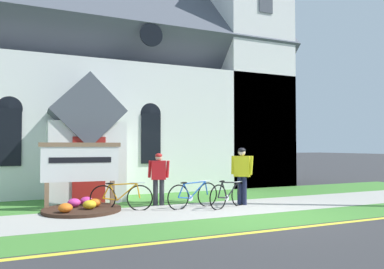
# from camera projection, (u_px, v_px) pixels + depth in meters

# --- Properties ---
(ground) EXTENTS (140.00, 140.00, 0.00)m
(ground) POSITION_uv_depth(u_px,v_px,m) (202.00, 197.00, 12.98)
(ground) COLOR #333335
(sidewalk_slab) EXTENTS (32.00, 2.38, 0.01)m
(sidewalk_slab) POSITION_uv_depth(u_px,v_px,m) (192.00, 211.00, 10.15)
(sidewalk_slab) COLOR #A8A59E
(sidewalk_slab) RESTS_ON ground
(grass_verge) EXTENTS (32.00, 1.53, 0.01)m
(grass_verge) POSITION_uv_depth(u_px,v_px,m) (225.00, 224.00, 8.36)
(grass_verge) COLOR #427F33
(grass_verge) RESTS_ON ground
(church_lawn) EXTENTS (24.00, 2.76, 0.01)m
(church_lawn) POSITION_uv_depth(u_px,v_px,m) (162.00, 199.00, 12.51)
(church_lawn) COLOR #427F33
(church_lawn) RESTS_ON ground
(curb_paint_stripe) EXTENTS (28.00, 0.16, 0.01)m
(curb_paint_stripe) POSITION_uv_depth(u_px,v_px,m) (246.00, 233.00, 7.53)
(curb_paint_stripe) COLOR yellow
(curb_paint_stripe) RESTS_ON ground
(church_building) EXTENTS (14.29, 11.06, 12.24)m
(church_building) POSITION_uv_depth(u_px,v_px,m) (135.00, 89.00, 18.06)
(church_building) COLOR white
(church_building) RESTS_ON ground
(church_sign) EXTENTS (2.27, 0.29, 1.91)m
(church_sign) POSITION_uv_depth(u_px,v_px,m) (81.00, 164.00, 10.48)
(church_sign) COLOR #7F6047
(church_sign) RESTS_ON ground
(flower_bed) EXTENTS (2.12, 2.12, 0.34)m
(flower_bed) POSITION_uv_depth(u_px,v_px,m) (82.00, 208.00, 10.03)
(flower_bed) COLOR #382319
(flower_bed) RESTS_ON ground
(bicycle_yellow) EXTENTS (1.75, 0.42, 0.80)m
(bicycle_yellow) POSITION_uv_depth(u_px,v_px,m) (193.00, 195.00, 10.62)
(bicycle_yellow) COLOR black
(bicycle_yellow) RESTS_ON ground
(bicycle_white) EXTENTS (1.66, 0.68, 0.81)m
(bicycle_white) POSITION_uv_depth(u_px,v_px,m) (121.00, 197.00, 10.19)
(bicycle_white) COLOR black
(bicycle_white) RESTS_ON ground
(bicycle_orange) EXTENTS (1.60, 0.69, 0.84)m
(bicycle_orange) POSITION_uv_depth(u_px,v_px,m) (229.00, 195.00, 10.66)
(bicycle_orange) COLOR black
(bicycle_orange) RESTS_ON ground
(cyclist_in_orange_jersey) EXTENTS (0.58, 0.42, 1.59)m
(cyclist_in_orange_jersey) POSITION_uv_depth(u_px,v_px,m) (159.00, 175.00, 11.11)
(cyclist_in_orange_jersey) COLOR #2D2D33
(cyclist_in_orange_jersey) RESTS_ON ground
(cyclist_in_blue_jersey) EXTENTS (0.50, 0.59, 1.76)m
(cyclist_in_blue_jersey) POSITION_uv_depth(u_px,v_px,m) (242.00, 171.00, 11.21)
(cyclist_in_blue_jersey) COLOR #191E38
(cyclist_in_blue_jersey) RESTS_ON ground
(roadside_conifer) EXTENTS (3.04, 3.04, 8.48)m
(roadside_conifer) POSITION_uv_depth(u_px,v_px,m) (225.00, 84.00, 21.74)
(roadside_conifer) COLOR #3D2D1E
(roadside_conifer) RESTS_ON ground
(distant_hill) EXTENTS (78.90, 44.84, 26.27)m
(distant_hill) POSITION_uv_depth(u_px,v_px,m) (46.00, 154.00, 84.55)
(distant_hill) COLOR #847A5B
(distant_hill) RESTS_ON ground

